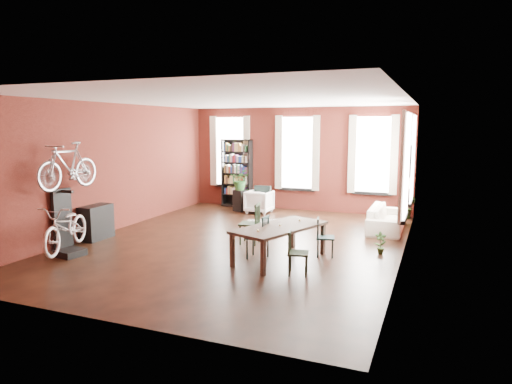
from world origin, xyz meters
The scene contains 19 objects.
room centered at (0.25, 0.62, 2.14)m, with size 9.00×9.04×3.22m.
dining_table centered at (1.27, -0.92, 0.34)m, with size 0.92×2.02×0.69m, color #46352A.
dining_chair_a centered at (0.81, -0.95, 0.43)m, with size 0.40×0.40×0.86m, color #183435.
dining_chair_b centered at (0.22, 0.04, 0.46)m, with size 0.42×0.42×0.91m, color black.
dining_chair_c centered at (1.85, -1.63, 0.40)m, with size 0.36×0.36×0.79m, color black.
dining_chair_d centered at (2.03, -0.30, 0.39)m, with size 0.36×0.36×0.78m, color #1B393B.
bookshelf centered at (-2.00, 4.30, 1.10)m, with size 1.00×0.32×2.20m, color black.
white_armchair centered at (-0.93, 3.56, 0.37)m, with size 0.73×0.68×0.75m, color white.
cream_sofa centered at (2.95, 2.60, 0.41)m, with size 2.08×0.61×0.81m, color beige.
striped_rug centered at (-0.11, 1.95, 0.01)m, with size 0.93×1.49×0.01m, color black.
bike_trainer centered at (-2.80, -2.24, 0.07)m, with size 0.47×0.47×0.14m, color black.
bike_wall_rack centered at (-3.40, -1.80, 0.65)m, with size 0.16×0.60×1.30m, color black.
console_table centered at (-3.28, -0.90, 0.40)m, with size 0.40×0.80×0.80m, color black.
plant_stand centered at (-1.59, 3.60, 0.33)m, with size 0.33×0.33×0.66m, color black.
plant_by_sofa centered at (3.36, 4.26, 0.15)m, with size 0.37×0.68×0.30m, color #2E5522.
plant_small centered at (3.06, 0.26, 0.08)m, with size 0.25×0.47×0.17m, color #325E25.
bicycle_floor centered at (-2.83, -2.27, 1.03)m, with size 0.63×0.94×1.79m, color beige.
bicycle_hung centered at (-3.15, -1.80, 2.13)m, with size 0.47×1.00×1.66m, color #A5A8AD.
plant_on_stand centered at (-1.55, 3.58, 0.92)m, with size 0.59×0.66×0.51m, color #275B24.
Camera 1 is at (4.08, -9.21, 2.64)m, focal length 32.00 mm.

